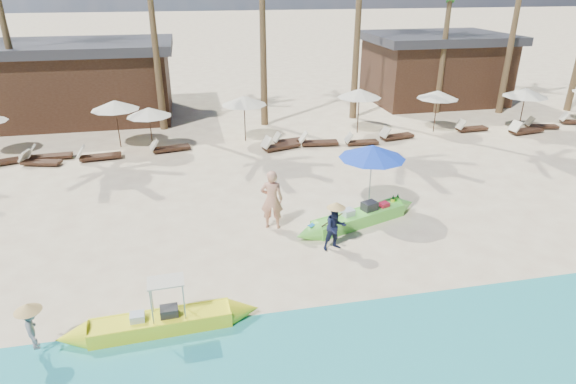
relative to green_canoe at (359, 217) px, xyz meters
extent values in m
plane|color=beige|center=(-3.29, -1.54, -0.23)|extent=(240.00, 240.00, 0.00)
cube|color=#69E846|center=(0.00, -0.01, -0.03)|extent=(3.45, 1.81, 0.41)
cube|color=white|center=(0.00, -0.01, -0.01)|extent=(2.94, 1.47, 0.18)
cube|color=#262628|center=(0.41, 0.14, 0.27)|extent=(0.58, 0.52, 0.38)
cube|color=silver|center=(-0.42, -0.10, 0.23)|extent=(0.46, 0.43, 0.30)
cube|color=red|center=(0.98, 0.29, 0.20)|extent=(0.39, 0.36, 0.24)
cylinder|color=red|center=(-1.03, -0.32, 0.13)|extent=(0.24, 0.24, 0.10)
cylinder|color=#262628|center=(-1.25, -0.51, 0.13)|extent=(0.22, 0.22, 0.09)
sphere|color=tan|center=(-1.57, -0.57, 0.18)|extent=(0.19, 0.19, 0.19)
cylinder|color=#FFFC20|center=(1.44, 0.60, 0.18)|extent=(0.15, 0.15, 0.19)
cylinder|color=#FFFC20|center=(1.64, 0.67, 0.18)|extent=(0.15, 0.15, 0.19)
cube|color=#FFFC20|center=(-6.25, -4.12, -0.04)|extent=(3.23, 0.83, 0.38)
cube|color=white|center=(-6.25, -4.12, -0.02)|extent=(2.77, 0.62, 0.17)
cube|color=#262628|center=(-6.04, -4.11, 0.21)|extent=(0.42, 0.34, 0.30)
cube|color=silver|center=(-6.75, -4.15, 0.19)|extent=(0.34, 0.30, 0.26)
cube|color=beige|center=(-6.04, -4.11, 1.08)|extent=(0.83, 0.60, 0.03)
imported|color=tan|center=(-2.86, 0.36, 0.76)|extent=(0.82, 0.64, 2.00)
imported|color=#141A37|center=(-1.26, -1.40, 0.49)|extent=(0.77, 0.64, 1.44)
imported|color=gray|center=(-8.85, -4.36, 0.46)|extent=(0.56, 0.74, 1.02)
cylinder|color=#99999E|center=(0.67, 0.88, 0.95)|extent=(0.05, 0.05, 2.36)
cone|color=blue|center=(0.67, 0.88, 1.96)|extent=(2.26, 2.26, 0.46)
cube|color=#382316|center=(-11.74, 8.05, -0.09)|extent=(1.73, 0.94, 0.12)
cube|color=beige|center=(-12.45, 8.24, 0.20)|extent=(0.49, 0.61, 0.48)
cylinder|color=#382316|center=(-8.63, 9.96, 0.88)|extent=(0.06, 0.06, 2.23)
cone|color=beige|center=(-8.63, 9.96, 1.84)|extent=(2.23, 2.23, 0.45)
cube|color=#382316|center=(-11.50, 8.76, -0.08)|extent=(1.79, 0.68, 0.12)
cube|color=beige|center=(-12.27, 8.71, 0.23)|extent=(0.43, 0.59, 0.51)
cube|color=#382316|center=(-9.31, 8.28, -0.08)|extent=(1.83, 0.78, 0.13)
cube|color=beige|center=(-10.09, 8.18, 0.24)|extent=(0.46, 0.62, 0.52)
cylinder|color=#382316|center=(-7.05, 8.98, 0.79)|extent=(0.05, 0.05, 2.06)
cone|color=beige|center=(-7.05, 8.98, 1.68)|extent=(2.06, 2.06, 0.41)
cube|color=#382316|center=(-6.21, 8.82, -0.08)|extent=(1.81, 0.90, 0.12)
cube|color=beige|center=(-6.96, 8.67, 0.23)|extent=(0.49, 0.63, 0.51)
cylinder|color=#382316|center=(-2.58, 9.69, 0.88)|extent=(0.06, 0.06, 2.23)
cone|color=beige|center=(-2.58, 9.69, 1.84)|extent=(2.23, 2.23, 0.45)
cube|color=#382316|center=(-1.05, 8.05, -0.07)|extent=(1.90, 1.10, 0.13)
cube|color=beige|center=(-1.81, 7.81, 0.25)|extent=(0.56, 0.68, 0.53)
cube|color=#382316|center=(-0.47, 8.85, -0.10)|extent=(1.61, 0.76, 0.11)
cube|color=beige|center=(-1.14, 8.73, 0.18)|extent=(0.43, 0.55, 0.45)
cylinder|color=#382316|center=(3.41, 9.91, 0.90)|extent=(0.06, 0.06, 2.27)
cone|color=beige|center=(3.41, 9.91, 1.87)|extent=(2.27, 2.27, 0.45)
cube|color=#382316|center=(0.87, 8.21, -0.08)|extent=(1.84, 0.76, 0.13)
cube|color=beige|center=(0.09, 8.29, 0.24)|extent=(0.46, 0.62, 0.52)
cube|color=#382316|center=(2.96, 7.91, -0.09)|extent=(1.58, 0.54, 0.11)
cube|color=beige|center=(2.26, 7.92, 0.18)|extent=(0.36, 0.52, 0.46)
cylinder|color=#382316|center=(7.46, 9.26, 0.84)|extent=(0.05, 0.05, 2.14)
cone|color=beige|center=(7.46, 9.26, 1.76)|extent=(2.14, 2.14, 0.43)
cube|color=#382316|center=(5.03, 8.43, -0.08)|extent=(1.80, 0.87, 0.12)
cube|color=beige|center=(4.28, 8.28, 0.22)|extent=(0.48, 0.62, 0.50)
cylinder|color=#382316|center=(11.90, 8.33, 0.90)|extent=(0.06, 0.06, 2.27)
cone|color=beige|center=(11.90, 8.33, 1.87)|extent=(2.27, 2.27, 0.45)
cube|color=#382316|center=(9.51, 8.90, -0.09)|extent=(1.72, 0.66, 0.12)
cube|color=beige|center=(8.77, 8.85, 0.21)|extent=(0.42, 0.57, 0.49)
cube|color=#382316|center=(12.08, 7.94, -0.07)|extent=(1.91, 0.86, 0.13)
cube|color=beige|center=(11.28, 7.82, 0.25)|extent=(0.50, 0.65, 0.54)
cube|color=#382316|center=(13.50, 8.54, -0.09)|extent=(1.71, 0.89, 0.12)
cube|color=beige|center=(12.80, 8.71, 0.20)|extent=(0.48, 0.60, 0.48)
cube|color=#382316|center=(16.00, 8.95, -0.09)|extent=(1.72, 0.99, 0.12)
cube|color=beige|center=(15.31, 9.16, 0.20)|extent=(0.51, 0.61, 0.48)
cone|color=brown|center=(-13.74, 13.54, 5.21)|extent=(0.40, 0.40, 10.89)
cone|color=brown|center=(-6.65, 12.73, 4.80)|extent=(0.40, 0.40, 10.08)
cone|color=brown|center=(-1.15, 12.47, 5.40)|extent=(0.40, 0.40, 11.26)
cone|color=brown|center=(9.54, 12.98, 3.80)|extent=(0.40, 0.40, 8.07)
cone|color=brown|center=(13.27, 12.14, 5.08)|extent=(0.40, 0.40, 10.64)
cube|color=#382316|center=(-11.29, 15.96, 1.67)|extent=(10.00, 6.00, 3.80)
cube|color=#2D2D33|center=(-11.29, 15.96, 3.82)|extent=(10.80, 6.60, 0.50)
cube|color=#382316|center=(10.71, 15.96, 1.67)|extent=(8.00, 6.00, 3.80)
cube|color=#2D2D33|center=(10.71, 15.96, 3.82)|extent=(8.80, 6.60, 0.50)
camera|label=1|loc=(-5.19, -13.45, 7.25)|focal=30.00mm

